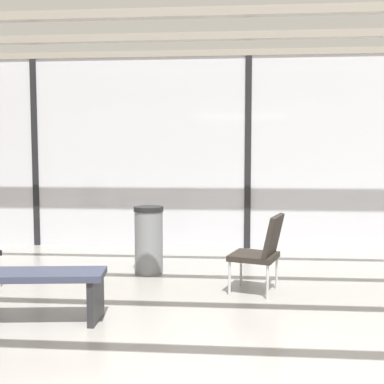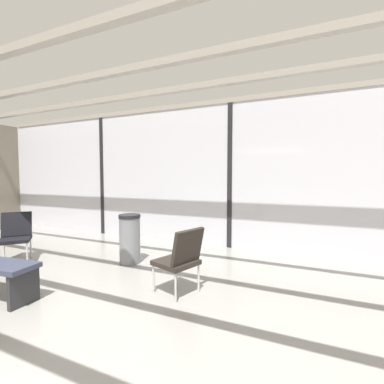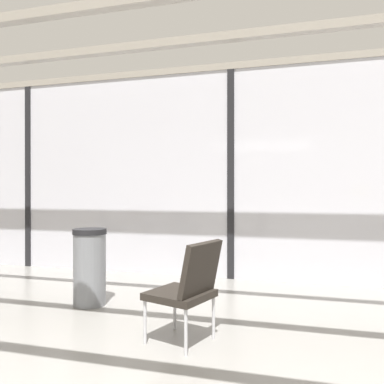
# 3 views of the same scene
# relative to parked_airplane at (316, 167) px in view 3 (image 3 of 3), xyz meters

# --- Properties ---
(glass_curtain_wall) EXTENTS (14.00, 0.08, 3.06)m
(glass_curtain_wall) POSITION_rel_parked_airplane_xyz_m (-1.37, -4.97, -0.38)
(glass_curtain_wall) COLOR silver
(glass_curtain_wall) RESTS_ON ground
(window_mullion_0) EXTENTS (0.10, 0.12, 3.06)m
(window_mullion_0) POSITION_rel_parked_airplane_xyz_m (-4.87, -4.97, -0.38)
(window_mullion_0) COLOR black
(window_mullion_0) RESTS_ON ground
(window_mullion_1) EXTENTS (0.10, 0.12, 3.06)m
(window_mullion_1) POSITION_rel_parked_airplane_xyz_m (-1.37, -4.97, -0.38)
(window_mullion_1) COLOR black
(window_mullion_1) RESTS_ON ground
(parked_airplane) EXTENTS (13.51, 3.83, 3.83)m
(parked_airplane) POSITION_rel_parked_airplane_xyz_m (0.00, 0.00, 0.00)
(parked_airplane) COLOR silver
(parked_airplane) RESTS_ON ground
(lounge_chair_1) EXTENTS (0.65, 0.62, 0.87)m
(lounge_chair_1) POSITION_rel_parked_airplane_xyz_m (-1.30, -7.47, -1.42)
(lounge_chair_1) COLOR #28231E
(lounge_chair_1) RESTS_ON ground
(trash_bin) EXTENTS (0.38, 0.38, 0.86)m
(trash_bin) POSITION_rel_parked_airplane_xyz_m (-2.68, -6.72, -1.48)
(trash_bin) COLOR slate
(trash_bin) RESTS_ON ground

